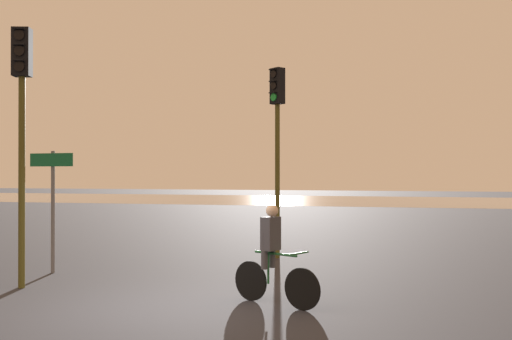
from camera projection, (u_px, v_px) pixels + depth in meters
The scene contains 6 objects.
ground_plane at pixel (150, 312), 8.75m from camera, with size 120.00×120.00×0.00m, color #28282D.
water_strip at pixel (342, 200), 43.68m from camera, with size 80.00×16.00×0.01m, color gray.
traffic_light_center at pixel (277, 127), 14.26m from camera, with size 0.40×0.42×4.76m.
traffic_light_near_left at pixel (22, 108), 10.56m from camera, with size 0.37×0.39×4.82m.
direction_sign_post at pixel (52, 193), 12.12m from camera, with size 1.09×0.18×2.60m.
cyclist at pixel (272, 254), 9.21m from camera, with size 1.55×0.83×1.62m.
Camera 1 is at (3.61, -8.15, 2.14)m, focal length 40.00 mm.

